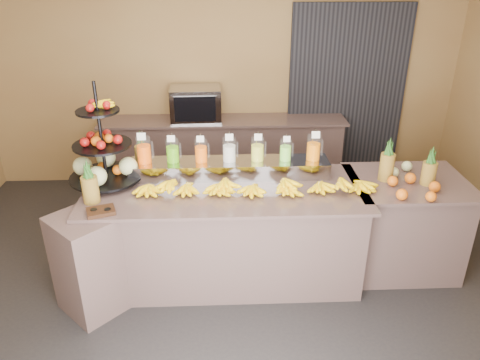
{
  "coord_description": "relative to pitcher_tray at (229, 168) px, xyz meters",
  "views": [
    {
      "loc": [
        -0.02,
        -3.41,
        2.81
      ],
      "look_at": [
        0.13,
        0.3,
        1.02
      ],
      "focal_mm": 35.0,
      "sensor_mm": 36.0,
      "label": 1
    }
  ],
  "objects": [
    {
      "name": "juice_pitcher_green",
      "position": [
        -0.52,
        -0.0,
        0.17
      ],
      "size": [
        0.12,
        0.12,
        0.29
      ],
      "color": "silver",
      "rests_on": "pitcher_tray"
    },
    {
      "name": "oven_warmer",
      "position": [
        -0.38,
        1.67,
        0.13
      ],
      "size": [
        0.63,
        0.45,
        0.41
      ],
      "primitive_type": "cube",
      "rotation": [
        0.0,
        0.0,
        0.03
      ],
      "color": "gray",
      "rests_on": "back_ledge"
    },
    {
      "name": "juice_pitcher_lime",
      "position": [
        0.52,
        -0.0,
        0.16
      ],
      "size": [
        0.11,
        0.11,
        0.26
      ],
      "color": "silver",
      "rests_on": "pitcher_tray"
    },
    {
      "name": "banana_heap",
      "position": [
        0.21,
        -0.34,
        -0.0
      ],
      "size": [
        2.09,
        0.19,
        0.17
      ],
      "color": "yellow",
      "rests_on": "buffet_counter"
    },
    {
      "name": "buffet_counter",
      "position": [
        -0.16,
        -0.32,
        -0.54
      ],
      "size": [
        2.75,
        1.25,
        0.93
      ],
      "color": "#896763",
      "rests_on": "ground"
    },
    {
      "name": "room_envelope",
      "position": [
        0.14,
        0.21,
        0.87
      ],
      "size": [
        6.04,
        5.02,
        2.82
      ],
      "color": "olive",
      "rests_on": "ground"
    },
    {
      "name": "right_fruit_pile",
      "position": [
        1.59,
        -0.31,
        0.01
      ],
      "size": [
        0.48,
        0.46,
        0.26
      ],
      "color": "brown",
      "rests_on": "right_counter"
    },
    {
      "name": "right_counter",
      "position": [
        1.66,
        -0.18,
        -0.54
      ],
      "size": [
        1.08,
        0.88,
        0.93
      ],
      "color": "#896763",
      "rests_on": "ground"
    },
    {
      "name": "fruit_stand",
      "position": [
        -1.08,
        -0.08,
        0.16
      ],
      "size": [
        0.8,
        0.8,
        0.93
      ],
      "rotation": [
        0.0,
        0.0,
        0.25
      ],
      "color": "black",
      "rests_on": "buffet_counter"
    },
    {
      "name": "back_ledge",
      "position": [
        -0.04,
        1.67,
        -0.54
      ],
      "size": [
        3.1,
        0.55,
        0.93
      ],
      "color": "#896763",
      "rests_on": "ground"
    },
    {
      "name": "pineapple_left_a",
      "position": [
        -1.17,
        -0.47,
        0.07
      ],
      "size": [
        0.14,
        0.14,
        0.39
      ],
      "rotation": [
        0.0,
        0.0,
        0.1
      ],
      "color": "brown",
      "rests_on": "buffet_counter"
    },
    {
      "name": "juice_pitcher_milk",
      "position": [
        -0.0,
        -0.0,
        0.17
      ],
      "size": [
        0.12,
        0.13,
        0.3
      ],
      "color": "silver",
      "rests_on": "pitcher_tray"
    },
    {
      "name": "ground",
      "position": [
        -0.04,
        -0.58,
        -1.01
      ],
      "size": [
        6.0,
        6.0,
        0.0
      ],
      "primitive_type": "plane",
      "color": "black",
      "rests_on": "ground"
    },
    {
      "name": "juice_pitcher_lemon",
      "position": [
        0.26,
        -0.0,
        0.17
      ],
      "size": [
        0.12,
        0.13,
        0.29
      ],
      "color": "silver",
      "rests_on": "pitcher_tray"
    },
    {
      "name": "juice_pitcher_orange_a",
      "position": [
        -0.78,
        -0.0,
        0.18
      ],
      "size": [
        0.13,
        0.14,
        0.32
      ],
      "color": "silver",
      "rests_on": "pitcher_tray"
    },
    {
      "name": "juice_pitcher_orange_c",
      "position": [
        0.78,
        -0.0,
        0.18
      ],
      "size": [
        0.13,
        0.13,
        0.31
      ],
      "color": "silver",
      "rests_on": "pitcher_tray"
    },
    {
      "name": "juice_pitcher_orange_b",
      "position": [
        -0.26,
        -0.0,
        0.17
      ],
      "size": [
        0.12,
        0.12,
        0.28
      ],
      "color": "silver",
      "rests_on": "pitcher_tray"
    },
    {
      "name": "pitcher_tray",
      "position": [
        0.0,
        0.0,
        0.0
      ],
      "size": [
        1.85,
        0.3,
        0.15
      ],
      "primitive_type": "cube",
      "color": "gray",
      "rests_on": "buffet_counter"
    },
    {
      "name": "condiment_caddy",
      "position": [
        -1.05,
        -0.67,
        -0.06
      ],
      "size": [
        0.26,
        0.23,
        0.03
      ],
      "primitive_type": "cube",
      "rotation": [
        0.0,
        0.0,
        0.34
      ],
      "color": "black",
      "rests_on": "buffet_counter"
    },
    {
      "name": "pineapple_left_b",
      "position": [
        -0.83,
        0.17,
        0.07
      ],
      "size": [
        0.13,
        0.13,
        0.4
      ],
      "rotation": [
        0.0,
        0.0,
        -0.41
      ],
      "color": "brown",
      "rests_on": "buffet_counter"
    }
  ]
}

